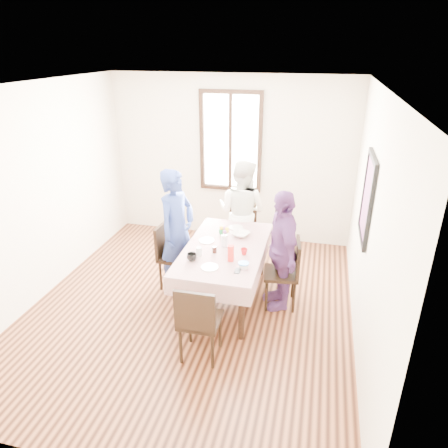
{
  "coord_description": "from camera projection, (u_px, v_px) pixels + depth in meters",
  "views": [
    {
      "loc": [
        1.44,
        -4.12,
        3.09
      ],
      "look_at": [
        0.38,
        0.24,
        1.1
      ],
      "focal_mm": 32.56,
      "sensor_mm": 36.0,
      "label": 1
    }
  ],
  "objects": [
    {
      "name": "flower_bunch",
      "position": [
        224.0,
        231.0,
        5.03
      ],
      "size": [
        0.09,
        0.09,
        0.1
      ],
      "primitive_type": null,
      "color": "yellow",
      "rests_on": "flower_vase"
    },
    {
      "name": "chair_near",
      "position": [
        200.0,
        320.0,
        4.24
      ],
      "size": [
        0.43,
        0.43,
        0.91
      ],
      "primitive_type": "cube",
      "rotation": [
        0.0,
        0.0,
        0.02
      ],
      "color": "black",
      "rests_on": "ground"
    },
    {
      "name": "butter_tub",
      "position": [
        244.0,
        266.0,
        4.61
      ],
      "size": [
        0.1,
        0.1,
        0.05
      ],
      "primitive_type": "cylinder",
      "color": "white",
      "rests_on": "tablecloth"
    },
    {
      "name": "ground",
      "position": [
        191.0,
        306.0,
        5.23
      ],
      "size": [
        4.5,
        4.5,
        0.0
      ],
      "primitive_type": "plane",
      "color": "black",
      "rests_on": "ground"
    },
    {
      "name": "mug_green",
      "position": [
        223.0,
        232.0,
        5.39
      ],
      "size": [
        0.12,
        0.12,
        0.09
      ],
      "primitive_type": "imported",
      "rotation": [
        0.0,
        0.0,
        0.02
      ],
      "color": "#0C7226",
      "rests_on": "tablecloth"
    },
    {
      "name": "butter_lid",
      "position": [
        244.0,
        263.0,
        4.6
      ],
      "size": [
        0.12,
        0.12,
        0.01
      ],
      "primitive_type": "cylinder",
      "color": "blue",
      "rests_on": "butter_tub"
    },
    {
      "name": "juice_carton",
      "position": [
        231.0,
        253.0,
        4.73
      ],
      "size": [
        0.06,
        0.06,
        0.2
      ],
      "primitive_type": "cube",
      "color": "red",
      "rests_on": "tablecloth"
    },
    {
      "name": "smartphone",
      "position": [
        238.0,
        271.0,
        4.55
      ],
      "size": [
        0.06,
        0.13,
        0.01
      ],
      "primitive_type": "cube",
      "color": "black",
      "rests_on": "tablecloth"
    },
    {
      "name": "person_right",
      "position": [
        281.0,
        250.0,
        4.98
      ],
      "size": [
        0.68,
        0.99,
        1.55
      ],
      "primitive_type": "imported",
      "rotation": [
        0.0,
        0.0,
        -1.21
      ],
      "color": "#5C326C",
      "rests_on": "ground"
    },
    {
      "name": "person_left",
      "position": [
        176.0,
        231.0,
        5.34
      ],
      "size": [
        0.58,
        0.71,
        1.68
      ],
      "primitive_type": "imported",
      "rotation": [
        0.0,
        0.0,
        1.24
      ],
      "color": "navy",
      "rests_on": "ground"
    },
    {
      "name": "back_wall",
      "position": [
        231.0,
        160.0,
        6.68
      ],
      "size": [
        4.0,
        0.0,
        4.0
      ],
      "primitive_type": "plane",
      "rotation": [
        1.57,
        0.0,
        0.0
      ],
      "color": "beige",
      "rests_on": "ground"
    },
    {
      "name": "tablecloth",
      "position": [
        225.0,
        247.0,
        5.09
      ],
      "size": [
        0.98,
        1.71,
        0.01
      ],
      "primitive_type": "cube",
      "color": "#550B12",
      "rests_on": "dining_table"
    },
    {
      "name": "plate_near",
      "position": [
        210.0,
        267.0,
        4.62
      ],
      "size": [
        0.2,
        0.2,
        0.01
      ],
      "primitive_type": "cylinder",
      "color": "white",
      "rests_on": "tablecloth"
    },
    {
      "name": "chair_far",
      "position": [
        242.0,
        233.0,
        6.19
      ],
      "size": [
        0.46,
        0.46,
        0.91
      ],
      "primitive_type": "cube",
      "rotation": [
        0.0,
        0.0,
        3.25
      ],
      "color": "black",
      "rests_on": "ground"
    },
    {
      "name": "art_poster",
      "position": [
        368.0,
        198.0,
        4.44
      ],
      "size": [
        0.04,
        0.76,
        0.96
      ],
      "primitive_type": "cube",
      "color": "red",
      "rests_on": "right_wall"
    },
    {
      "name": "dining_table",
      "position": [
        225.0,
        274.0,
        5.25
      ],
      "size": [
        0.86,
        1.59,
        0.75
      ],
      "primitive_type": "cube",
      "color": "black",
      "rests_on": "ground"
    },
    {
      "name": "person_far",
      "position": [
        242.0,
        213.0,
        6.03
      ],
      "size": [
        0.92,
        0.8,
        1.6
      ],
      "primitive_type": "imported",
      "rotation": [
        0.0,
        0.0,
        2.86
      ],
      "color": "white",
      "rests_on": "ground"
    },
    {
      "name": "right_wall",
      "position": [
        369.0,
        226.0,
        4.25
      ],
      "size": [
        0.0,
        4.5,
        4.5
      ],
      "primitive_type": "plane",
      "rotation": [
        1.57,
        0.0,
        -1.57
      ],
      "color": "beige",
      "rests_on": "ground"
    },
    {
      "name": "jam_jar",
      "position": [
        214.0,
        250.0,
        4.94
      ],
      "size": [
        0.06,
        0.06,
        0.08
      ],
      "primitive_type": "cylinder",
      "color": "black",
      "rests_on": "tablecloth"
    },
    {
      "name": "flower_vase",
      "position": [
        224.0,
        241.0,
        5.08
      ],
      "size": [
        0.08,
        0.08,
        0.15
      ],
      "primitive_type": "cylinder",
      "color": "silver",
      "rests_on": "tablecloth"
    },
    {
      "name": "plate_far",
      "position": [
        236.0,
        228.0,
        5.62
      ],
      "size": [
        0.2,
        0.2,
        0.01
      ],
      "primitive_type": "cylinder",
      "color": "white",
      "rests_on": "tablecloth"
    },
    {
      "name": "drinking_glass",
      "position": [
        199.0,
        251.0,
        4.87
      ],
      "size": [
        0.07,
        0.07,
        0.11
      ],
      "primitive_type": "cylinder",
      "color": "silver",
      "rests_on": "tablecloth"
    },
    {
      "name": "window_frame",
      "position": [
        231.0,
        142.0,
        6.54
      ],
      "size": [
        1.02,
        0.06,
        1.62
      ],
      "primitive_type": "cube",
      "color": "black",
      "rests_on": "back_wall"
    },
    {
      "name": "window_pane",
      "position": [
        231.0,
        142.0,
        6.55
      ],
      "size": [
        0.9,
        0.02,
        1.5
      ],
      "primitive_type": "cube",
      "color": "white",
      "rests_on": "back_wall"
    },
    {
      "name": "plate_left",
      "position": [
        207.0,
        241.0,
        5.24
      ],
      "size": [
        0.2,
        0.2,
        0.01
      ],
      "primitive_type": "cylinder",
      "color": "white",
      "rests_on": "tablecloth"
    },
    {
      "name": "mug_flag",
      "position": [
        244.0,
        252.0,
        4.89
      ],
      "size": [
        0.09,
        0.09,
        0.08
      ],
      "primitive_type": "imported",
      "rotation": [
        0.0,
        0.0,
        0.1
      ],
      "color": "red",
      "rests_on": "tablecloth"
    },
    {
      "name": "chair_left",
      "position": [
        176.0,
        257.0,
        5.5
      ],
      "size": [
        0.45,
        0.45,
        0.91
      ],
      "primitive_type": "cube",
      "rotation": [
        0.0,
        0.0,
        -1.63
      ],
      "color": "black",
      "rests_on": "ground"
    },
    {
      "name": "serving_bowl",
      "position": [
        241.0,
        234.0,
        5.37
      ],
      "size": [
        0.29,
        0.29,
        0.06
      ],
      "primitive_type": "imported",
      "rotation": [
        0.0,
        0.0,
        -0.37
      ],
      "color": "white",
      "rests_on": "tablecloth"
    },
    {
      "name": "chair_right",
      "position": [
        281.0,
        273.0,
        5.1
      ],
      "size": [
        0.47,
        0.47,
        0.91
      ],
      "primitive_type": "cube",
      "rotation": [
        0.0,
        0.0,
        1.69
      ],
      "color": "black",
      "rests_on": "ground"
    },
    {
      "name": "mug_black",
      "position": [
        192.0,
        257.0,
        4.75
      ],
      "size": [
        0.15,
        0.15,
        0.09
      ],
      "primitive_type": "imported",
      "rotation": [
        0.0,
        0.0,
        -0.28
      ],
      "color": "black",
      "rests_on": "tablecloth"
    }
  ]
}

